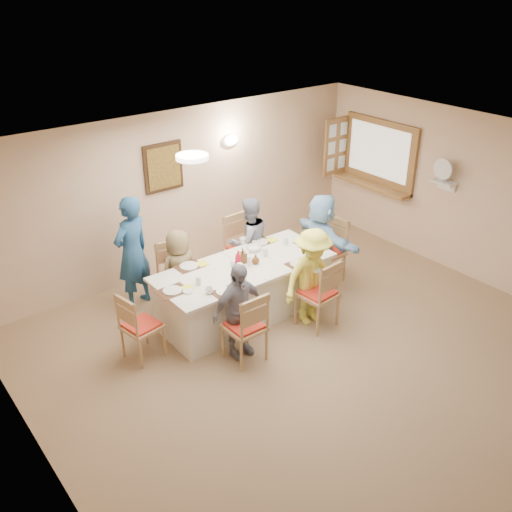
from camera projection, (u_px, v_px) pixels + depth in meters
ground at (341, 372)px, 6.79m from camera, size 7.00×7.00×0.00m
room_walls at (351, 259)px, 6.10m from camera, size 7.00×7.00×7.00m
wall_picture at (163, 167)px, 8.29m from camera, size 0.62×0.05×0.72m
wall_sconce at (231, 140)px, 8.83m from camera, size 0.26×0.09×0.18m
ceiling_light at (192, 157)px, 6.17m from camera, size 0.36×0.36×0.05m
serving_hatch at (379, 154)px, 9.55m from camera, size 0.06×1.50×1.15m
hatch_sill at (372, 185)px, 9.73m from camera, size 0.30×1.50×0.05m
shutter_door at (336, 146)px, 9.94m from camera, size 0.55×0.04×1.00m
fan_shelf at (444, 182)px, 8.61m from camera, size 0.22×0.36×0.03m
desk_fan at (444, 173)px, 8.52m from camera, size 0.30×0.30×0.28m
dining_table at (244, 290)px, 7.75m from camera, size 2.45×1.04×0.76m
chair_back_left at (176, 276)px, 7.95m from camera, size 0.50×0.50×0.92m
chair_back_right at (244, 249)px, 8.58m from camera, size 0.51×0.51×1.02m
chair_front_left at (244, 325)px, 6.82m from camera, size 0.46×0.46×0.96m
chair_front_right at (317, 293)px, 7.47m from camera, size 0.51×0.51×0.99m
chair_left_end at (142, 325)px, 6.87m from camera, size 0.50×0.50×0.91m
chair_right_end at (327, 251)px, 8.55m from camera, size 0.49×0.49×0.99m
diner_back_left at (180, 270)px, 7.80m from camera, size 0.62×0.44×1.19m
diner_back_right at (249, 241)px, 8.42m from camera, size 0.76×0.64×1.36m
diner_front_left at (238, 311)px, 6.84m from camera, size 0.75×0.34×1.25m
diner_front_right at (312, 277)px, 7.47m from camera, size 0.91×0.56×1.35m
diner_right_end at (321, 240)px, 8.38m from camera, size 1.42×0.72×1.43m
caregiver at (132, 253)px, 7.79m from camera, size 0.83×0.75×1.64m
placemat_fl at (226, 292)px, 6.96m from camera, size 0.32×0.24×0.01m
plate_fl at (226, 291)px, 6.95m from camera, size 0.23×0.23×0.01m
napkin_fl at (240, 289)px, 7.02m from camera, size 0.13×0.13×0.01m
placemat_fr at (299, 264)px, 7.61m from camera, size 0.33×0.25×0.01m
plate_fr at (299, 263)px, 7.61m from camera, size 0.25×0.25×0.02m
napkin_fr at (311, 261)px, 7.67m from camera, size 0.13×0.13×0.01m
placemat_bl at (189, 267)px, 7.55m from camera, size 0.35×0.26×0.01m
plate_bl at (189, 266)px, 7.54m from camera, size 0.25×0.25×0.02m
napkin_bl at (202, 264)px, 7.61m from camera, size 0.14×0.14×0.01m
placemat_br at (260, 242)px, 8.20m from camera, size 0.33×0.25×0.01m
plate_br at (260, 242)px, 8.20m from camera, size 0.23×0.23×0.01m
napkin_br at (272, 240)px, 8.26m from camera, size 0.14×0.14×0.01m
placemat_le at (172, 291)px, 6.98m from camera, size 0.37×0.28×0.01m
plate_le at (172, 290)px, 6.97m from camera, size 0.24×0.24×0.01m
napkin_le at (187, 288)px, 7.04m from camera, size 0.13×0.13×0.01m
placemat_re at (306, 243)px, 8.19m from camera, size 0.32×0.24×0.01m
plate_re at (306, 242)px, 8.19m from camera, size 0.24×0.24×0.01m
napkin_re at (318, 240)px, 8.25m from camera, size 0.15×0.15×0.01m
teacup_a at (209, 290)px, 6.92m from camera, size 0.17×0.17×0.08m
teacup_b at (243, 241)px, 8.15m from camera, size 0.16×0.16×0.09m
bowl_a at (238, 277)px, 7.24m from camera, size 0.23×0.23×0.05m
bowl_b at (254, 248)px, 7.96m from camera, size 0.37×0.37×0.06m
condiment_ketchup at (238, 258)px, 7.52m from camera, size 0.09×0.09×0.22m
condiment_brown at (242, 255)px, 7.60m from camera, size 0.14×0.14×0.22m
condiment_malt at (256, 259)px, 7.59m from camera, size 0.12×0.12×0.13m
drinking_glass at (233, 264)px, 7.51m from camera, size 0.06×0.06×0.10m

